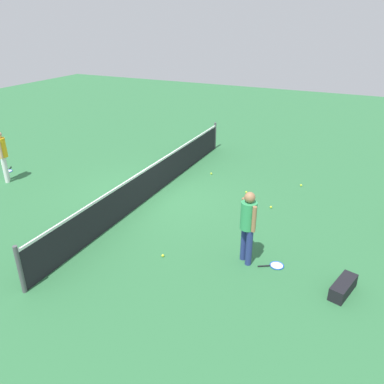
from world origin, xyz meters
TOP-DOWN VIEW (x-y plane):
  - ground_plane at (0.00, 0.00)m, footprint 40.00×40.00m
  - court_net at (0.00, 0.00)m, footprint 10.09×0.09m
  - player_near_side at (-2.14, -3.64)m, footprint 0.48×0.48m
  - player_far_side at (-1.13, 4.90)m, footprint 0.48×0.48m
  - tennis_racket_near_player at (-2.03, -4.29)m, footprint 0.44×0.59m
  - tennis_racket_far_player at (-0.49, 5.63)m, footprint 0.58×0.46m
  - tennis_ball_near_player at (-2.77, -1.89)m, footprint 0.07×0.07m
  - tennis_ball_by_net at (0.65, -3.49)m, footprint 0.07×0.07m
  - tennis_ball_midcourt at (1.33, -2.54)m, footprint 0.07×0.07m
  - tennis_ball_baseline at (2.58, -3.97)m, footprint 0.07×0.07m
  - tennis_ball_stray_left at (2.28, -0.98)m, footprint 0.07×0.07m
  - equipment_bag at (-2.32, -5.71)m, footprint 0.85×0.49m

SIDE VIEW (x-z plane):
  - ground_plane at x=0.00m, z-range 0.00..0.00m
  - tennis_racket_near_player at x=-2.03m, z-range 0.00..0.03m
  - tennis_racket_far_player at x=-0.49m, z-range 0.00..0.03m
  - tennis_ball_near_player at x=-2.77m, z-range 0.00..0.07m
  - tennis_ball_by_net at x=0.65m, z-range 0.00..0.07m
  - tennis_ball_midcourt at x=1.33m, z-range 0.00..0.07m
  - tennis_ball_baseline at x=2.58m, z-range 0.00..0.07m
  - tennis_ball_stray_left at x=2.28m, z-range 0.00..0.07m
  - equipment_bag at x=-2.32m, z-range 0.00..0.28m
  - court_net at x=0.00m, z-range -0.03..1.04m
  - player_near_side at x=-2.14m, z-range 0.16..1.86m
  - player_far_side at x=-1.13m, z-range 0.16..1.86m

